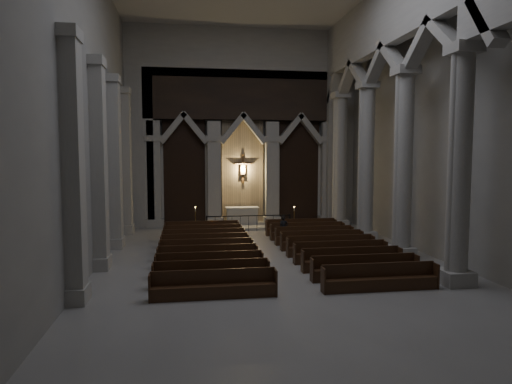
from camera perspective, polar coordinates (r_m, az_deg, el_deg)
The scene contains 11 objects.
room at distance 17.12m, azimuth 3.33°, elevation 15.45°, with size 24.00×24.10×12.00m.
sanctuary_wall at distance 28.30m, azimuth -1.63°, elevation 9.22°, with size 14.00×0.77×12.00m.
right_arcade at distance 20.22m, azimuth 18.42°, elevation 14.22°, with size 1.00×24.00×12.00m.
left_pilasters at distance 20.23m, azimuth -18.00°, elevation 3.08°, with size 0.60×13.00×8.03m.
sanctuary_step at distance 27.63m, azimuth -1.35°, elevation -4.28°, with size 8.50×2.60×0.15m, color #A9A69D.
altar at distance 28.01m, azimuth -1.76°, elevation -2.93°, with size 2.03×0.81×1.03m.
altar_rail at distance 26.06m, azimuth -0.93°, elevation -3.58°, with size 4.86×0.09×0.95m.
candle_stand_left at distance 26.13m, azimuth -7.56°, elevation -4.14°, with size 0.24×0.24×1.44m.
candle_stand_right at distance 26.73m, azimuth 4.78°, elevation -3.95°, with size 0.23×0.23×1.37m.
pews at distance 19.67m, azimuth 1.73°, elevation -7.38°, with size 9.31×10.74×0.87m.
worshipper at distance 23.61m, azimuth 3.48°, elevation -4.49°, with size 0.46×0.30×1.25m, color black.
Camera 1 is at (-3.50, -16.46, 4.44)m, focal length 32.00 mm.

